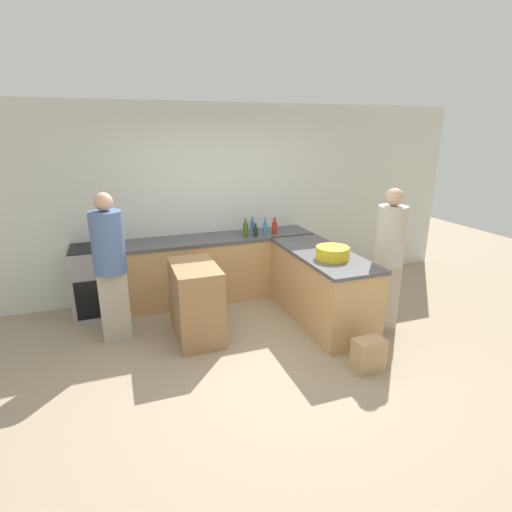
{
  "coord_description": "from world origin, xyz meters",
  "views": [
    {
      "loc": [
        -1.37,
        -3.52,
        2.33
      ],
      "look_at": [
        0.12,
        0.6,
        0.94
      ],
      "focal_mm": 28.0,
      "sensor_mm": 36.0,
      "label": 1
    }
  ],
  "objects_px": {
    "hot_sauce_bottle": "(275,227)",
    "person_at_peninsula": "(388,255)",
    "mixing_bowl": "(333,253)",
    "paper_bag": "(369,355)",
    "person_by_range": "(110,263)",
    "wine_bottle_dark": "(256,231)",
    "olive_oil_bottle": "(246,229)",
    "island_table": "(196,302)",
    "dish_soap_bottle": "(265,228)",
    "range_oven": "(98,281)",
    "water_bottle_blue": "(252,225)"
  },
  "relations": [
    {
      "from": "island_table",
      "to": "wine_bottle_dark",
      "type": "bearing_deg",
      "value": 41.03
    },
    {
      "from": "wine_bottle_dark",
      "to": "olive_oil_bottle",
      "type": "relative_size",
      "value": 0.73
    },
    {
      "from": "person_at_peninsula",
      "to": "person_by_range",
      "type": "bearing_deg",
      "value": 164.81
    },
    {
      "from": "person_by_range",
      "to": "person_at_peninsula",
      "type": "relative_size",
      "value": 1.0
    },
    {
      "from": "olive_oil_bottle",
      "to": "paper_bag",
      "type": "height_order",
      "value": "olive_oil_bottle"
    },
    {
      "from": "wine_bottle_dark",
      "to": "olive_oil_bottle",
      "type": "bearing_deg",
      "value": 159.52
    },
    {
      "from": "dish_soap_bottle",
      "to": "hot_sauce_bottle",
      "type": "bearing_deg",
      "value": -15.68
    },
    {
      "from": "range_oven",
      "to": "paper_bag",
      "type": "bearing_deg",
      "value": -42.42
    },
    {
      "from": "mixing_bowl",
      "to": "paper_bag",
      "type": "bearing_deg",
      "value": -94.4
    },
    {
      "from": "mixing_bowl",
      "to": "olive_oil_bottle",
      "type": "bearing_deg",
      "value": 115.58
    },
    {
      "from": "hot_sauce_bottle",
      "to": "dish_soap_bottle",
      "type": "bearing_deg",
      "value": 164.32
    },
    {
      "from": "olive_oil_bottle",
      "to": "mixing_bowl",
      "type": "bearing_deg",
      "value": -64.42
    },
    {
      "from": "olive_oil_bottle",
      "to": "person_by_range",
      "type": "relative_size",
      "value": 0.15
    },
    {
      "from": "range_oven",
      "to": "mixing_bowl",
      "type": "relative_size",
      "value": 2.36
    },
    {
      "from": "hot_sauce_bottle",
      "to": "person_by_range",
      "type": "bearing_deg",
      "value": -162.7
    },
    {
      "from": "person_at_peninsula",
      "to": "mixing_bowl",
      "type": "bearing_deg",
      "value": 161.01
    },
    {
      "from": "island_table",
      "to": "paper_bag",
      "type": "xyz_separation_m",
      "value": [
        1.49,
        -1.26,
        -0.28
      ]
    },
    {
      "from": "range_oven",
      "to": "person_at_peninsula",
      "type": "distance_m",
      "value": 3.67
    },
    {
      "from": "wine_bottle_dark",
      "to": "water_bottle_blue",
      "type": "xyz_separation_m",
      "value": [
        0.07,
        0.32,
        0.01
      ]
    },
    {
      "from": "olive_oil_bottle",
      "to": "hot_sauce_bottle",
      "type": "bearing_deg",
      "value": 0.72
    },
    {
      "from": "mixing_bowl",
      "to": "olive_oil_bottle",
      "type": "height_order",
      "value": "olive_oil_bottle"
    },
    {
      "from": "mixing_bowl",
      "to": "person_at_peninsula",
      "type": "relative_size",
      "value": 0.22
    },
    {
      "from": "hot_sauce_bottle",
      "to": "range_oven",
      "type": "bearing_deg",
      "value": 177.61
    },
    {
      "from": "island_table",
      "to": "hot_sauce_bottle",
      "type": "height_order",
      "value": "hot_sauce_bottle"
    },
    {
      "from": "wine_bottle_dark",
      "to": "person_at_peninsula",
      "type": "distance_m",
      "value": 1.85
    },
    {
      "from": "island_table",
      "to": "olive_oil_bottle",
      "type": "xyz_separation_m",
      "value": [
        0.93,
        0.97,
        0.56
      ]
    },
    {
      "from": "olive_oil_bottle",
      "to": "water_bottle_blue",
      "type": "bearing_deg",
      "value": 54.09
    },
    {
      "from": "olive_oil_bottle",
      "to": "paper_bag",
      "type": "relative_size",
      "value": 0.77
    },
    {
      "from": "island_table",
      "to": "person_by_range",
      "type": "relative_size",
      "value": 0.52
    },
    {
      "from": "island_table",
      "to": "hot_sauce_bottle",
      "type": "relative_size",
      "value": 3.72
    },
    {
      "from": "water_bottle_blue",
      "to": "dish_soap_bottle",
      "type": "bearing_deg",
      "value": -63.76
    },
    {
      "from": "water_bottle_blue",
      "to": "person_by_range",
      "type": "distance_m",
      "value": 2.23
    },
    {
      "from": "olive_oil_bottle",
      "to": "island_table",
      "type": "bearing_deg",
      "value": -133.71
    },
    {
      "from": "olive_oil_bottle",
      "to": "person_at_peninsula",
      "type": "height_order",
      "value": "person_at_peninsula"
    },
    {
      "from": "range_oven",
      "to": "hot_sauce_bottle",
      "type": "relative_size",
      "value": 3.81
    },
    {
      "from": "range_oven",
      "to": "person_by_range",
      "type": "distance_m",
      "value": 0.95
    },
    {
      "from": "water_bottle_blue",
      "to": "person_at_peninsula",
      "type": "distance_m",
      "value": 2.08
    },
    {
      "from": "mixing_bowl",
      "to": "dish_soap_bottle",
      "type": "distance_m",
      "value": 1.39
    },
    {
      "from": "hot_sauce_bottle",
      "to": "person_at_peninsula",
      "type": "bearing_deg",
      "value": -62.23
    },
    {
      "from": "wine_bottle_dark",
      "to": "person_by_range",
      "type": "xyz_separation_m",
      "value": [
        -1.94,
        -0.65,
        -0.05
      ]
    },
    {
      "from": "range_oven",
      "to": "hot_sauce_bottle",
      "type": "xyz_separation_m",
      "value": [
        2.45,
        -0.1,
        0.54
      ]
    },
    {
      "from": "hot_sauce_bottle",
      "to": "paper_bag",
      "type": "xyz_separation_m",
      "value": [
        0.11,
        -2.24,
        -0.83
      ]
    },
    {
      "from": "hot_sauce_bottle",
      "to": "person_at_peninsula",
      "type": "distance_m",
      "value": 1.73
    },
    {
      "from": "olive_oil_bottle",
      "to": "paper_bag",
      "type": "distance_m",
      "value": 2.45
    },
    {
      "from": "person_by_range",
      "to": "island_table",
      "type": "bearing_deg",
      "value": -17.45
    },
    {
      "from": "olive_oil_bottle",
      "to": "range_oven",
      "type": "bearing_deg",
      "value": 176.93
    },
    {
      "from": "dish_soap_bottle",
      "to": "paper_bag",
      "type": "height_order",
      "value": "dish_soap_bottle"
    },
    {
      "from": "mixing_bowl",
      "to": "paper_bag",
      "type": "relative_size",
      "value": 1.14
    },
    {
      "from": "island_table",
      "to": "range_oven",
      "type": "bearing_deg",
      "value": 134.91
    },
    {
      "from": "mixing_bowl",
      "to": "person_by_range",
      "type": "xyz_separation_m",
      "value": [
        -2.44,
        0.62,
        -0.05
      ]
    }
  ]
}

